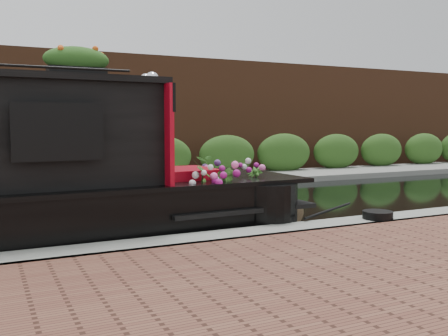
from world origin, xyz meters
name	(u,v)px	position (x,y,z in m)	size (l,w,h in m)	color
ground	(132,215)	(0.00, 0.00, 0.00)	(80.00, 80.00, 0.00)	black
near_bank_coping	(201,256)	(0.00, -3.30, 0.00)	(40.00, 0.60, 0.50)	gray
far_bank_path	(90,189)	(0.00, 4.20, 0.00)	(40.00, 2.40, 0.34)	gray
far_hedge	(83,185)	(0.00, 5.10, 0.00)	(40.00, 1.10, 2.80)	#2C541C
far_brick_wall	(71,178)	(0.00, 7.20, 0.00)	(40.00, 1.00, 8.00)	brown
rope_fender	(287,211)	(2.24, -1.91, 0.20)	(0.41, 0.41, 0.44)	brown
coiled_mooring_rope	(378,215)	(2.99, -3.34, 0.31)	(0.47, 0.47, 0.12)	black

